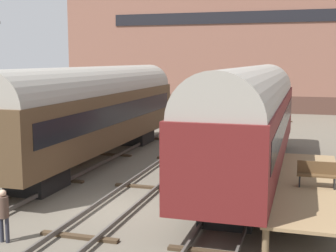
# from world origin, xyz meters

# --- Properties ---
(ground_plane) EXTENTS (200.00, 200.00, 0.00)m
(ground_plane) POSITION_xyz_m (0.00, 0.00, 0.00)
(ground_plane) COLOR #60594C
(track_left) EXTENTS (2.60, 60.00, 0.26)m
(track_left) POSITION_xyz_m (-4.18, 0.00, 0.14)
(track_left) COLOR #4C4742
(track_left) RESTS_ON ground
(track_middle) EXTENTS (2.60, 60.00, 0.26)m
(track_middle) POSITION_xyz_m (0.00, 0.00, 0.14)
(track_middle) COLOR #4C4742
(track_middle) RESTS_ON ground
(track_right) EXTENTS (2.60, 60.00, 0.26)m
(track_right) POSITION_xyz_m (4.18, 0.00, 0.14)
(track_right) COLOR #4C4742
(track_right) RESTS_ON ground
(train_car_maroon) EXTENTS (3.07, 18.45, 5.21)m
(train_car_maroon) POSITION_xyz_m (4.18, 6.05, 2.95)
(train_car_maroon) COLOR black
(train_car_maroon) RESTS_ON ground
(train_car_brown) EXTENTS (2.90, 18.25, 5.14)m
(train_car_brown) POSITION_xyz_m (-4.18, 7.33, 2.94)
(train_car_brown) COLOR black
(train_car_brown) RESTS_ON ground
(station_platform) EXTENTS (2.47, 10.65, 0.95)m
(station_platform) POSITION_xyz_m (6.73, 2.33, 0.87)
(station_platform) COLOR #8C704C
(station_platform) RESTS_ON ground
(bench) EXTENTS (1.40, 0.40, 0.91)m
(bench) POSITION_xyz_m (7.06, 1.70, 1.44)
(bench) COLOR brown
(bench) RESTS_ON station_platform
(person_worker) EXTENTS (0.32, 0.32, 1.64)m
(person_worker) POSITION_xyz_m (-2.02, -3.92, 0.98)
(person_worker) COLOR #282833
(person_worker) RESTS_ON ground
(warehouse_building) EXTENTS (39.79, 13.45, 17.82)m
(warehouse_building) POSITION_xyz_m (-0.10, 40.33, 8.91)
(warehouse_building) COLOR #4F342A
(warehouse_building) RESTS_ON ground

